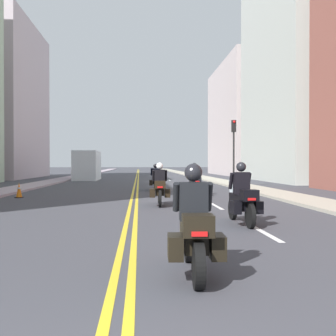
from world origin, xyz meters
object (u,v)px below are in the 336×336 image
object	(u,v)px
motorcycle_1	(242,199)
motorcycle_3	(195,183)
motorcycle_2	(160,188)
traffic_light_near	(234,141)
motorcycle_4	(156,180)
motorcycle_0	(194,231)
parked_truck	(88,167)
traffic_cone_0	(19,190)

from	to	relation	value
motorcycle_1	motorcycle_3	world-z (taller)	motorcycle_1
motorcycle_2	traffic_light_near	size ratio (longest dim) A/B	0.48
motorcycle_3	traffic_light_near	xyz separation A→B (m)	(3.67, 7.44, 2.50)
motorcycle_2	traffic_light_near	xyz separation A→B (m)	(5.62, 11.99, 2.48)
motorcycle_4	motorcycle_0	bearing A→B (deg)	-89.75
motorcycle_1	parked_truck	size ratio (longest dim) A/B	0.35
motorcycle_0	motorcycle_1	size ratio (longest dim) A/B	0.92
motorcycle_1	motorcycle_4	world-z (taller)	motorcycle_1
motorcycle_3	traffic_light_near	size ratio (longest dim) A/B	0.49
parked_truck	motorcycle_0	bearing A→B (deg)	-80.62
motorcycle_0	motorcycle_2	size ratio (longest dim) A/B	0.95
motorcycle_1	motorcycle_2	size ratio (longest dim) A/B	1.03
motorcycle_2	traffic_light_near	bearing A→B (deg)	66.71
motorcycle_0	traffic_cone_0	distance (m)	15.34
traffic_cone_0	traffic_light_near	xyz separation A→B (m)	(12.01, 7.92, 2.80)
motorcycle_4	traffic_cone_0	xyz separation A→B (m)	(-6.58, -4.85, -0.28)
motorcycle_2	motorcycle_4	world-z (taller)	motorcycle_2
traffic_cone_0	traffic_light_near	bearing A→B (deg)	33.42
motorcycle_0	motorcycle_4	size ratio (longest dim) A/B	0.96
motorcycle_2	parked_truck	xyz separation A→B (m)	(-5.82, 25.40, 0.60)
motorcycle_1	traffic_light_near	size ratio (longest dim) A/B	0.50
traffic_cone_0	motorcycle_0	bearing A→B (deg)	-65.38
traffic_cone_0	motorcycle_4	bearing A→B (deg)	36.39
motorcycle_1	motorcycle_3	xyz separation A→B (m)	(0.03, 9.57, -0.01)
motorcycle_2	motorcycle_4	size ratio (longest dim) A/B	1.01
motorcycle_0	traffic_light_near	distance (m)	22.71
parked_truck	motorcycle_4	bearing A→B (deg)	-69.94
motorcycle_3	traffic_cone_0	bearing A→B (deg)	-178.65
traffic_cone_0	motorcycle_1	bearing A→B (deg)	-47.59
parked_truck	traffic_cone_0	bearing A→B (deg)	-91.51
motorcycle_3	motorcycle_0	bearing A→B (deg)	-99.63
motorcycle_2	traffic_cone_0	xyz separation A→B (m)	(-6.39, 4.06, -0.32)
motorcycle_0	traffic_light_near	bearing A→B (deg)	77.76
motorcycle_1	motorcycle_2	xyz separation A→B (m)	(-1.92, 5.03, 0.01)
motorcycle_1	motorcycle_2	distance (m)	5.39
motorcycle_1	parked_truck	bearing A→B (deg)	101.92
traffic_light_near	parked_truck	size ratio (longest dim) A/B	0.70
motorcycle_0	motorcycle_4	bearing A→B (deg)	91.58
motorcycle_4	motorcycle_2	bearing A→B (deg)	-90.41
motorcycle_2	motorcycle_3	size ratio (longest dim) A/B	0.98
motorcycle_1	traffic_cone_0	size ratio (longest dim) A/B	3.17
motorcycle_4	traffic_cone_0	distance (m)	8.18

